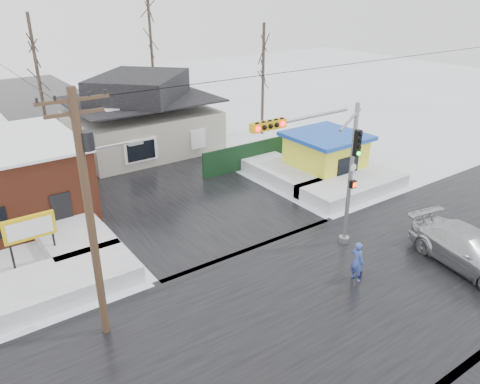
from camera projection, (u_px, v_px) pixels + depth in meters
ground at (329, 301)px, 18.87m from camera, size 120.00×120.00×0.00m
road_ns at (329, 301)px, 18.87m from camera, size 10.00×120.00×0.02m
road_ew at (329, 301)px, 18.87m from camera, size 120.00×10.00×0.02m
snowbank_nw at (51, 286)px, 19.19m from camera, size 7.00×3.00×0.80m
snowbank_ne at (353, 186)px, 28.68m from camera, size 7.00×3.00×0.80m
snowbank_nside_w at (64, 225)px, 23.97m from camera, size 3.00×8.00×0.80m
snowbank_nside_e at (276, 169)px, 31.35m from camera, size 3.00×8.00×0.80m
traffic_signal at (329, 163)px, 20.52m from camera, size 6.05×0.68×7.00m
utility_pole at (91, 206)px, 15.23m from camera, size 3.15×0.44×9.00m
marquee_sign at (30, 229)px, 20.43m from camera, size 2.20×0.21×2.55m
house at (142, 116)px, 35.28m from camera, size 10.40×8.40×5.76m
kiosk at (325, 155)px, 30.74m from camera, size 4.60×4.60×2.88m
fence at (252, 155)px, 32.38m from camera, size 8.00×0.12×1.80m
tree_far_left at (32, 43)px, 32.93m from camera, size 3.00×3.00×10.00m
tree_far_mid at (149, 13)px, 39.05m from camera, size 3.00×3.00×12.00m
tree_far_right at (264, 47)px, 37.21m from camera, size 3.00×3.00×9.00m
pedestrian at (357, 262)px, 19.89m from camera, size 0.47×0.69×1.83m
car at (470, 250)px, 20.88m from camera, size 3.26×6.11×1.68m
shopping_bag at (359, 274)px, 20.34m from camera, size 0.30×0.20×0.35m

